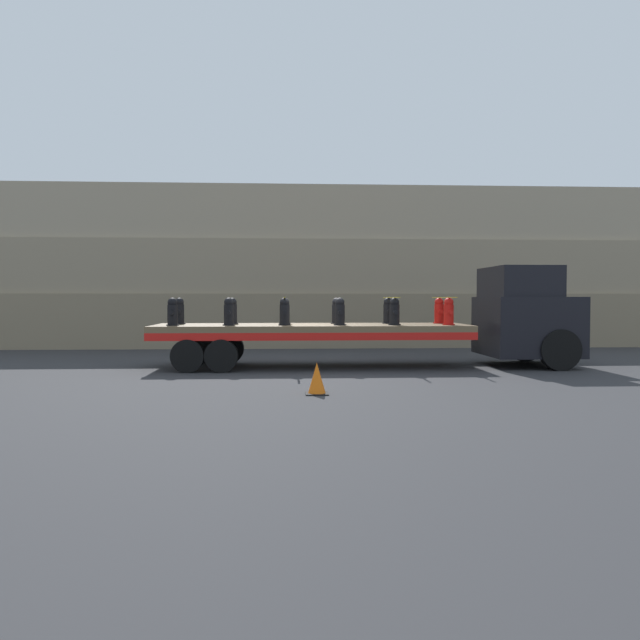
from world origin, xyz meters
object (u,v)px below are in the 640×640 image
Objects in this scene: fire_hydrant_black_far_2 at (285,311)px; traffic_cone at (317,379)px; fire_hydrant_black_far_0 at (179,311)px; fire_hydrant_black_far_1 at (232,311)px; truck_cab at (528,316)px; flatbed_trailer at (292,332)px; fire_hydrant_black_far_3 at (337,311)px; fire_hydrant_black_near_3 at (340,312)px; fire_hydrant_red_near_5 at (449,312)px; fire_hydrant_black_far_4 at (388,311)px; fire_hydrant_black_near_2 at (285,312)px; fire_hydrant_black_near_4 at (395,312)px; fire_hydrant_red_far_5 at (439,311)px; fire_hydrant_black_near_0 at (173,312)px; fire_hydrant_black_near_1 at (229,312)px.

fire_hydrant_black_far_2 reaches higher than traffic_cone.
fire_hydrant_black_far_1 is at bearing 0.00° from fire_hydrant_black_far_0.
truck_cab reaches higher than flatbed_trailer.
fire_hydrant_black_far_0 is at bearing 180.00° from fire_hydrant_black_far_3.
fire_hydrant_black_far_0 is at bearing 166.52° from fire_hydrant_black_near_3.
fire_hydrant_black_far_2 is at bearing 166.52° from fire_hydrant_red_near_5.
fire_hydrant_black_far_2 is at bearing 96.70° from traffic_cone.
fire_hydrant_black_far_1 is 1.00× the size of fire_hydrant_black_far_4.
fire_hydrant_black_near_2 is 2.97m from fire_hydrant_black_near_4.
fire_hydrant_black_near_2 is at bearing -175.56° from truck_cab.
fire_hydrant_red_far_5 is at bearing 55.18° from traffic_cone.
fire_hydrant_black_far_3 and fire_hydrant_black_far_4 have the same top height.
fire_hydrant_black_near_0 is 5.83m from traffic_cone.
fire_hydrant_black_near_4 is at bearing -10.95° from flatbed_trailer.
fire_hydrant_red_near_5 is at bearing 49.18° from traffic_cone.
fire_hydrant_red_near_5 is (2.97, 0.00, 0.00)m from fire_hydrant_black_near_3.
fire_hydrant_black_near_1 and fire_hydrant_black_far_2 have the same top height.
flatbed_trailer is 11.62× the size of fire_hydrant_black_far_3.
fire_hydrant_black_near_1 is at bearing -169.81° from fire_hydrant_red_far_5.
fire_hydrant_black_near_0 is 7.49m from fire_hydrant_red_far_5.
fire_hydrant_black_near_1 is at bearing -160.22° from fire_hydrant_black_far_3.
fire_hydrant_red_far_5 is 6.78m from traffic_cone.
fire_hydrant_black_far_0 is 1.00× the size of fire_hydrant_black_far_4.
truck_cab reaches higher than fire_hydrant_black_far_2.
fire_hydrant_black_near_4 is at bearing -172.23° from truck_cab.
truck_cab is 8.38m from fire_hydrant_black_near_1.
fire_hydrant_black_near_1 is at bearing -90.00° from fire_hydrant_black_far_1.
fire_hydrant_black_near_3 is 1.00× the size of fire_hydrant_red_near_5.
fire_hydrant_black_near_2 is 3.15m from fire_hydrant_black_far_4.
fire_hydrant_black_far_2 is at bearing 90.00° from fire_hydrant_black_near_2.
fire_hydrant_black_near_4 is 1.00× the size of fire_hydrant_red_near_5.
fire_hydrant_black_near_3 is 1.48m from fire_hydrant_black_near_4.
fire_hydrant_black_far_1 is (-1.69, 0.53, 0.58)m from flatbed_trailer.
truck_cab is 3.76× the size of fire_hydrant_black_near_1.
fire_hydrant_black_near_1 is at bearing 180.00° from fire_hydrant_red_near_5.
fire_hydrant_black_near_2 is at bearing -35.73° from fire_hydrant_black_far_1.
fire_hydrant_black_far_4 is at bearing 13.48° from fire_hydrant_black_near_1.
fire_hydrant_red_near_5 reaches higher than flatbed_trailer.
fire_hydrant_black_near_0 is 1.83m from fire_hydrant_black_far_1.
truck_cab is at bearing -3.65° from fire_hydrant_black_far_1.
fire_hydrant_black_far_1 reaches higher than flatbed_trailer.
fire_hydrant_black_near_1 and fire_hydrant_black_far_3 have the same top height.
fire_hydrant_black_far_0 is at bearing 180.00° from fire_hydrant_black_far_4.
fire_hydrant_black_near_3 is at bearing 0.00° from fire_hydrant_black_near_1.
truck_cab is 3.95m from fire_hydrant_black_near_4.
fire_hydrant_black_far_2 and fire_hydrant_black_far_3 have the same top height.
traffic_cone is at bearing -68.77° from fire_hydrant_black_far_1.
fire_hydrant_black_far_1 is 4.45m from fire_hydrant_black_far_4.
fire_hydrant_black_near_3 is 3.15m from fire_hydrant_red_far_5.
truck_cab is at bearing 7.77° from fire_hydrant_black_near_4.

